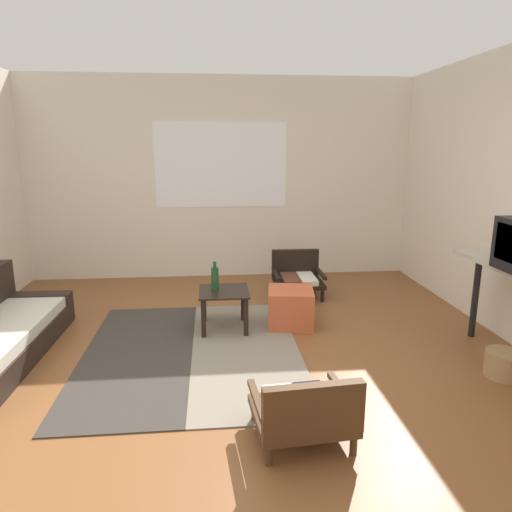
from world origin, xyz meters
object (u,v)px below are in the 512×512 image
at_px(glass_bottle, 215,278).
at_px(armchair_striped_foreground, 305,410).
at_px(armchair_by_window, 297,275).
at_px(ottoman_orange, 291,308).
at_px(coffee_table, 224,299).
at_px(wicker_basket, 505,364).

bearing_deg(glass_bottle, armchair_striped_foreground, -74.80).
relative_size(armchair_by_window, ottoman_orange, 1.32).
relative_size(coffee_table, wicker_basket, 1.66).
bearing_deg(wicker_basket, glass_bottle, 151.78).
bearing_deg(armchair_by_window, armchair_striped_foreground, -99.58).
relative_size(coffee_table, glass_bottle, 1.71).
height_order(armchair_by_window, armchair_striped_foreground, armchair_by_window).
distance_m(armchair_striped_foreground, wicker_basket, 1.89).
distance_m(coffee_table, ottoman_orange, 0.69).
xyz_separation_m(armchair_striped_foreground, wicker_basket, (1.75, 0.69, -0.12)).
bearing_deg(armchair_striped_foreground, ottoman_orange, 82.86).
xyz_separation_m(coffee_table, glass_bottle, (-0.09, 0.02, 0.21)).
relative_size(coffee_table, armchair_by_window, 0.84).
distance_m(armchair_striped_foreground, glass_bottle, 2.00).
distance_m(coffee_table, wicker_basket, 2.51).
xyz_separation_m(armchair_striped_foreground, glass_bottle, (-0.52, 1.91, 0.30)).
height_order(armchair_striped_foreground, wicker_basket, armchair_striped_foreground).
bearing_deg(armchair_by_window, ottoman_orange, -104.21).
relative_size(coffee_table, armchair_striped_foreground, 0.78).
relative_size(armchair_by_window, armchair_striped_foreground, 0.93).
distance_m(armchair_by_window, ottoman_orange, 1.02).
bearing_deg(ottoman_orange, armchair_striped_foreground, -97.14).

